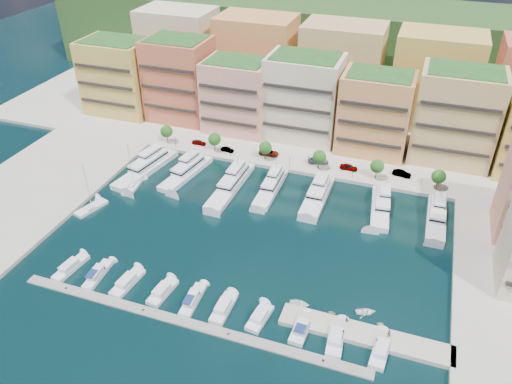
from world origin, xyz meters
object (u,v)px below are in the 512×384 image
tree_2 (265,148)px  yacht_1 (187,171)px  cruiser_1 (98,275)px  cruiser_3 (162,292)px  car_1 (227,150)px  tender_0 (299,304)px  car_0 (199,142)px  car_2 (269,153)px  cruiser_9 (381,350)px  cruiser_7 (301,329)px  person_1 (389,333)px  tree_0 (167,131)px  yacht_0 (147,166)px  yacht_2 (232,183)px  cruiser_4 (193,300)px  cruiser_2 (127,283)px  yacht_6 (437,216)px  car_4 (349,167)px  sailboat_1 (91,208)px  lamppost_4 (422,181)px  tender_1 (332,313)px  lamppost_0 (175,139)px  tender_2 (366,312)px  lamppost_1 (230,149)px  lamppost_2 (290,159)px  cruiser_8 (336,338)px  tree_3 (319,157)px  sailboat_2 (133,187)px  person_0 (347,319)px  car_3 (318,160)px  lamppost_3 (353,170)px  yacht_5 (381,205)px  tree_1 (214,139)px  tender_3 (380,324)px  yacht_4 (318,195)px  car_5 (402,173)px  cruiser_6 (260,318)px  cruiser_0 (71,267)px

tree_2 → yacht_1: tree_2 is taller
cruiser_1 → cruiser_3: 15.41m
car_1 → tender_0: bearing=-139.1°
car_0 → car_2: size_ratio=0.73×
cruiser_1 → cruiser_9: size_ratio=1.07×
cruiser_7 → person_1: 15.91m
car_1 → car_2: car_2 is taller
tree_0 → yacht_0: (1.74, -15.52, -3.53)m
yacht_2 → cruiser_4: bearing=-78.7°
cruiser_2 → yacht_6: bearing=37.0°
cruiser_7 → tender_0: size_ratio=1.97×
car_4 → sailboat_1: bearing=125.4°
lamppost_4 → cruiser_1: lamppost_4 is taller
sailboat_1 → tender_1: sailboat_1 is taller
lamppost_0 → yacht_6: yacht_6 is taller
cruiser_3 → tender_2: (39.85, 8.42, -0.14)m
car_1 → cruiser_2: bearing=-172.8°
lamppost_1 → lamppost_2: bearing=0.0°
lamppost_4 → cruiser_9: (-2.71, -55.79, -3.28)m
tree_0 → cruiser_8: size_ratio=0.63×
yacht_6 → sailboat_1: sailboat_1 is taller
tree_3 → sailboat_2: sailboat_2 is taller
yacht_2 → person_0: yacht_2 is taller
car_3 → lamppost_3: bearing=-131.2°
person_1 → cruiser_2: bearing=-15.1°
yacht_5 → tender_0: yacht_5 is taller
tender_0 → yacht_5: bearing=-19.3°
lamppost_1 → person_0: (44.20, -51.60, -2.03)m
lamppost_1 → cruiser_4: bearing=-75.8°
cruiser_4 → lamppost_1: bearing=104.2°
lamppost_0 → car_2: size_ratio=0.71×
tree_1 → car_0: size_ratio=1.31×
lamppost_4 → car_3: 29.39m
sailboat_1 → car_0: (11.86, 39.34, 1.42)m
sailboat_1 → cruiser_9: bearing=-15.3°
tender_3 → person_0: person_0 is taller
yacht_1 → yacht_6: size_ratio=1.12×
tree_2 → yacht_4: bearing=-35.3°
tree_0 → car_5: 70.77m
car_4 → yacht_1: bearing=111.8°
tree_2 → cruiser_2: tree_2 is taller
cruiser_6 → person_0: bearing=14.7°
tree_3 → car_3: tree_3 is taller
lamppost_1 → yacht_5: 46.52m
yacht_0 → lamppost_1: bearing=33.1°
tree_2 → cruiser_0: (-24.85, -58.10, -4.20)m
yacht_2 → tree_1: bearing=126.7°
sailboat_2 → car_5: (68.00, 28.60, 1.51)m
yacht_5 → person_1: size_ratio=11.19×
yacht_5 → car_5: size_ratio=3.77×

